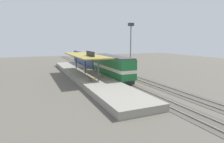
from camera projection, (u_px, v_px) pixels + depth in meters
ground_plane at (115, 75)px, 41.34m from camera, size 120.00×120.00×0.00m
track_near at (106, 76)px, 40.54m from camera, size 3.20×110.00×0.16m
track_far at (125, 74)px, 42.37m from camera, size 3.20×110.00×0.16m
platform at (85, 75)px, 38.65m from camera, size 6.00×44.00×0.90m
station_canopy at (85, 56)px, 37.90m from camera, size 5.20×18.00×4.70m
platform_bench at (90, 79)px, 30.79m from camera, size 0.44×1.70×0.50m
locomotive at (112, 67)px, 37.37m from camera, size 2.93×14.43×4.44m
passenger_carriage_single at (87, 59)px, 53.64m from camera, size 2.90×20.00×4.24m
light_mast at (131, 37)px, 45.26m from camera, size 1.10×1.10×11.70m
person_waiting at (96, 73)px, 32.77m from camera, size 0.34×0.34×1.71m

